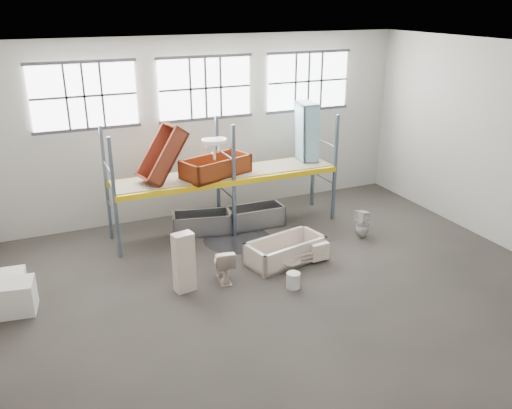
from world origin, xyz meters
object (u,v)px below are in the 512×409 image
rust_tub_flat (216,167)px  bucket (293,280)px  steel_tub_left (202,223)px  carton_near (15,297)px  blue_tub_upright (307,132)px  steel_tub_right (255,216)px  toilet_white (363,224)px  bathtub_beige (285,251)px  toilet_beige (223,264)px  cistern_tall (184,262)px

rust_tub_flat → bucket: size_ratio=5.09×
steel_tub_left → carton_near: bearing=-154.7°
rust_tub_flat → bucket: 3.91m
blue_tub_upright → carton_near: 8.50m
steel_tub_right → carton_near: bearing=-161.5°
rust_tub_flat → bucket: rust_tub_flat is taller
blue_tub_upright → carton_near: bearing=-162.9°
steel_tub_left → steel_tub_right: 1.50m
toilet_white → steel_tub_right: (-2.28, 1.83, -0.11)m
steel_tub_right → blue_tub_upright: 2.77m
rust_tub_flat → carton_near: size_ratio=2.34×
steel_tub_right → rust_tub_flat: bearing=176.1°
bathtub_beige → blue_tub_upright: bearing=41.5°
toilet_beige → rust_tub_flat: size_ratio=0.44×
steel_tub_left → rust_tub_flat: rust_tub_flat is taller
rust_tub_flat → carton_near: (-5.06, -2.12, -1.49)m
steel_tub_left → blue_tub_upright: (3.24, 0.23, 2.12)m
bucket → rust_tub_flat: bearing=97.7°
cistern_tall → steel_tub_right: cistern_tall is taller
toilet_beige → steel_tub_right: bearing=-119.0°
blue_tub_upright → steel_tub_left: bearing=-176.0°
toilet_beige → steel_tub_left: toilet_beige is taller
blue_tub_upright → carton_near: size_ratio=2.16×
steel_tub_right → blue_tub_upright: (1.75, 0.38, 2.11)m
bathtub_beige → toilet_beige: size_ratio=2.38×
toilet_white → steel_tub_right: 2.93m
toilet_white → blue_tub_upright: size_ratio=0.47×
toilet_white → bucket: bearing=-73.5°
rust_tub_flat → steel_tub_right: bearing=-3.9°
steel_tub_left → rust_tub_flat: 1.60m
toilet_beige → toilet_white: (4.15, 0.67, -0.00)m
bathtub_beige → steel_tub_left: bearing=106.6°
steel_tub_left → bucket: bearing=-76.1°
carton_near → toilet_white: bearing=1.5°
cistern_tall → carton_near: size_ratio=1.74×
rust_tub_flat → steel_tub_left: bearing=169.5°
cistern_tall → steel_tub_right: (2.79, 2.59, -0.38)m
blue_tub_upright → bucket: blue_tub_upright is taller
steel_tub_right → toilet_white: bearing=-38.8°
toilet_beige → steel_tub_right: (1.87, 2.50, -0.11)m
steel_tub_left → rust_tub_flat: bearing=-10.5°
steel_tub_left → rust_tub_flat: (0.41, -0.08, 1.54)m
steel_tub_left → blue_tub_upright: size_ratio=0.92×
bathtub_beige → toilet_white: size_ratio=2.42×
toilet_beige → rust_tub_flat: 3.05m
steel_tub_right → carton_near: 6.47m
steel_tub_left → blue_tub_upright: 3.87m
steel_tub_right → bucket: 3.49m
toilet_white → blue_tub_upright: bearing=-179.2°
toilet_beige → blue_tub_upright: blue_tub_upright is taller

